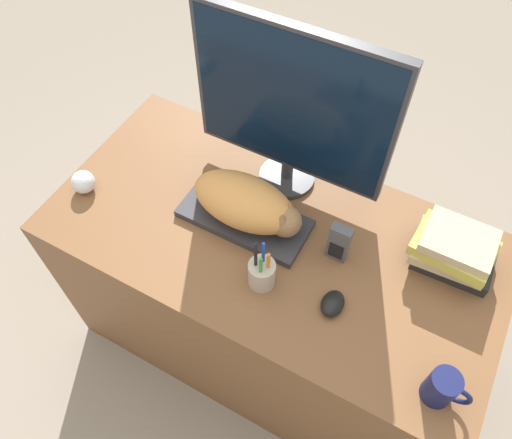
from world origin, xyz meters
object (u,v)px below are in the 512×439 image
at_px(computer_mouse, 333,304).
at_px(pen_cup, 262,273).
at_px(baseball, 83,182).
at_px(book_stack, 454,251).
at_px(cat, 248,203).
at_px(keyboard, 244,218).
at_px(phone, 339,243).
at_px(monitor, 292,108).
at_px(coffee_mug, 442,388).

distance_m(computer_mouse, pen_cup, 0.20).
relative_size(baseball, book_stack, 0.31).
distance_m(cat, baseball, 0.52).
relative_size(keyboard, pen_cup, 2.05).
height_order(pen_cup, book_stack, pen_cup).
xyz_separation_m(pen_cup, baseball, (-0.63, 0.02, -0.01)).
distance_m(cat, pen_cup, 0.21).
height_order(baseball, phone, phone).
height_order(cat, pen_cup, pen_cup).
bearing_deg(book_stack, pen_cup, -145.32).
bearing_deg(baseball, computer_mouse, -0.12).
bearing_deg(phone, baseball, -169.14).
bearing_deg(phone, pen_cup, -130.10).
distance_m(phone, book_stack, 0.31).
bearing_deg(phone, book_stack, 23.56).
xyz_separation_m(keyboard, pen_cup, (0.14, -0.15, 0.04)).
bearing_deg(monitor, baseball, -147.56).
relative_size(coffee_mug, pen_cup, 0.58).
bearing_deg(computer_mouse, baseball, 179.88).
bearing_deg(keyboard, pen_cup, -47.75).
distance_m(pen_cup, baseball, 0.63).
height_order(pen_cup, baseball, pen_cup).
xyz_separation_m(keyboard, book_stack, (0.57, 0.14, 0.06)).
bearing_deg(monitor, phone, -36.69).
distance_m(keyboard, book_stack, 0.59).
height_order(computer_mouse, pen_cup, pen_cup).
distance_m(pen_cup, phone, 0.23).
height_order(cat, book_stack, cat).
bearing_deg(book_stack, baseball, -165.59).
xyz_separation_m(keyboard, phone, (0.29, 0.02, 0.05)).
xyz_separation_m(coffee_mug, book_stack, (-0.08, 0.36, 0.02)).
height_order(keyboard, phone, phone).
xyz_separation_m(pen_cup, phone, (0.15, 0.17, 0.02)).
xyz_separation_m(computer_mouse, phone, (-0.05, 0.15, 0.05)).
bearing_deg(pen_cup, baseball, 177.84).
height_order(monitor, book_stack, monitor).
bearing_deg(coffee_mug, keyboard, 160.89).
bearing_deg(baseball, book_stack, 14.41).
distance_m(monitor, computer_mouse, 0.53).
distance_m(computer_mouse, book_stack, 0.36).
distance_m(keyboard, phone, 0.29).
distance_m(keyboard, monitor, 0.35).
xyz_separation_m(monitor, pen_cup, (0.10, -0.36, -0.25)).
bearing_deg(pen_cup, keyboard, 132.25).
relative_size(cat, baseball, 4.65).
bearing_deg(cat, keyboard, -180.00).
height_order(monitor, baseball, monitor).
bearing_deg(book_stack, monitor, 173.24).
relative_size(monitor, phone, 4.32).
bearing_deg(baseball, monitor, 32.44).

